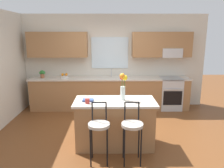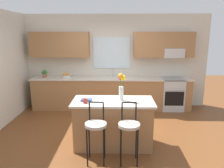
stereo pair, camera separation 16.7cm
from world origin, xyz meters
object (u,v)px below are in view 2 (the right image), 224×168
object	(u,v)px
oven_range	(172,94)
cookbook	(86,100)
bar_stool_near	(96,127)
flower_vase	(121,84)
fruit_bowl_oranges	(66,76)
potted_plant_small	(44,73)
mug_ceramic	(85,101)
bar_stool_middle	(129,128)
kitchen_island	(113,123)

from	to	relation	value
oven_range	cookbook	xyz separation A→B (m)	(-2.16, -2.18, 0.48)
bar_stool_near	flower_vase	distance (m)	0.96
flower_vase	cookbook	size ratio (longest dim) A/B	2.59
bar_stool_near	fruit_bowl_oranges	bearing A→B (deg)	112.04
bar_stool_near	potted_plant_small	xyz separation A→B (m)	(-1.74, 2.76, 0.41)
cookbook	fruit_bowl_oranges	world-z (taller)	fruit_bowl_oranges
flower_vase	potted_plant_small	distance (m)	3.05
potted_plant_small	mug_ceramic	bearing A→B (deg)	-57.16
mug_ceramic	fruit_bowl_oranges	xyz separation A→B (m)	(-0.89, 2.35, -0.00)
mug_ceramic	fruit_bowl_oranges	distance (m)	2.52
oven_range	bar_stool_middle	bearing A→B (deg)	-116.78
oven_range	flower_vase	size ratio (longest dim) A/B	1.78
bar_stool_middle	fruit_bowl_oranges	xyz separation A→B (m)	(-1.67, 2.76, 0.33)
mug_ceramic	potted_plant_small	world-z (taller)	potted_plant_small
flower_vase	mug_ceramic	world-z (taller)	flower_vase
oven_range	bar_stool_middle	world-z (taller)	bar_stool_middle
oven_range	mug_ceramic	distance (m)	3.21
kitchen_island	bar_stool_middle	xyz separation A→B (m)	(0.28, -0.57, 0.17)
cookbook	fruit_bowl_oranges	bearing A→B (deg)	111.95
mug_ceramic	potted_plant_small	distance (m)	2.80
oven_range	bar_stool_near	xyz separation A→B (m)	(-1.93, -2.73, 0.18)
bar_stool_middle	cookbook	world-z (taller)	bar_stool_middle
cookbook	flower_vase	bearing A→B (deg)	5.22
cookbook	oven_range	bearing A→B (deg)	45.24
cookbook	mug_ceramic	bearing A→B (deg)	-88.38
cookbook	fruit_bowl_oranges	distance (m)	2.37
bar_stool_near	flower_vase	bearing A→B (deg)	55.26
bar_stool_middle	flower_vase	bearing A→B (deg)	101.25
flower_vase	mug_ceramic	size ratio (longest dim) A/B	5.75
bar_stool_middle	flower_vase	world-z (taller)	flower_vase
kitchen_island	potted_plant_small	distance (m)	3.03
flower_vase	mug_ceramic	xyz separation A→B (m)	(-0.65, -0.21, -0.26)
oven_range	bar_stool_middle	distance (m)	3.07
fruit_bowl_oranges	mug_ceramic	bearing A→B (deg)	-69.26
cookbook	bar_stool_near	bearing A→B (deg)	-67.63
bar_stool_middle	mug_ceramic	distance (m)	0.93
kitchen_island	potted_plant_small	size ratio (longest dim) A/B	6.95
cookbook	potted_plant_small	xyz separation A→B (m)	(-1.51, 2.20, 0.11)
kitchen_island	potted_plant_small	bearing A→B (deg)	132.74
bar_stool_middle	fruit_bowl_oranges	bearing A→B (deg)	121.15
kitchen_island	oven_range	bearing A→B (deg)	52.56
oven_range	kitchen_island	xyz separation A→B (m)	(-1.65, -2.16, 0.00)
kitchen_island	bar_stool_middle	distance (m)	0.66
oven_range	cookbook	distance (m)	3.10
flower_vase	fruit_bowl_oranges	size ratio (longest dim) A/B	2.16
mug_ceramic	cookbook	xyz separation A→B (m)	(-0.00, 0.15, -0.03)
mug_ceramic	potted_plant_small	size ratio (longest dim) A/B	0.41
bar_stool_middle	mug_ceramic	world-z (taller)	bar_stool_middle
kitchen_island	flower_vase	size ratio (longest dim) A/B	2.96
cookbook	kitchen_island	bearing A→B (deg)	1.82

